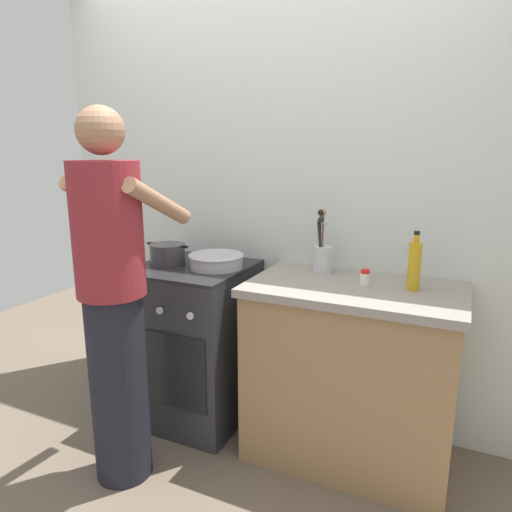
{
  "coord_description": "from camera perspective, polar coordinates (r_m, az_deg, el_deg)",
  "views": [
    {
      "loc": [
        1.0,
        -1.92,
        1.52
      ],
      "look_at": [
        0.05,
        0.12,
        1.0
      ],
      "focal_mm": 32.15,
      "sensor_mm": 36.0,
      "label": 1
    }
  ],
  "objects": [
    {
      "name": "stove_range",
      "position": [
        2.69,
        -7.63,
        -10.55
      ],
      "size": [
        0.6,
        0.62,
        0.9
      ],
      "color": "#2D2D33",
      "rests_on": "ground"
    },
    {
      "name": "person",
      "position": [
        2.14,
        -17.28,
        -5.57
      ],
      "size": [
        0.41,
        0.5,
        1.7
      ],
      "color": "black",
      "rests_on": "ground"
    },
    {
      "name": "ground",
      "position": [
        2.65,
        -2.24,
        -22.07
      ],
      "size": [
        6.0,
        6.0,
        0.0
      ],
      "primitive_type": "plane",
      "color": "#6B5B4C"
    },
    {
      "name": "countertop",
      "position": [
        2.37,
        11.68,
        -14.01
      ],
      "size": [
        1.0,
        0.6,
        0.9
      ],
      "color": "#99724C",
      "rests_on": "ground"
    },
    {
      "name": "oil_bottle",
      "position": [
        2.18,
        19.1,
        -1.07
      ],
      "size": [
        0.06,
        0.06,
        0.27
      ],
      "color": "gold",
      "rests_on": "countertop"
    },
    {
      "name": "pot",
      "position": [
        2.59,
        -10.94,
        0.22
      ],
      "size": [
        0.26,
        0.19,
        0.12
      ],
      "color": "#38383D",
      "rests_on": "stove_range"
    },
    {
      "name": "mixing_bowl",
      "position": [
        2.48,
        -4.98,
        -0.52
      ],
      "size": [
        0.3,
        0.3,
        0.07
      ],
      "color": "#B7B7BC",
      "rests_on": "stove_range"
    },
    {
      "name": "back_wall",
      "position": [
        2.56,
        6.67,
        6.87
      ],
      "size": [
        3.2,
        0.1,
        2.5
      ],
      "color": "silver",
      "rests_on": "ground"
    },
    {
      "name": "utensil_crock",
      "position": [
        2.38,
        8.27,
        0.34
      ],
      "size": [
        0.1,
        0.1,
        0.33
      ],
      "color": "silver",
      "rests_on": "countertop"
    },
    {
      "name": "spice_bottle",
      "position": [
        2.2,
        13.39,
        -2.68
      ],
      "size": [
        0.04,
        0.04,
        0.08
      ],
      "color": "silver",
      "rests_on": "countertop"
    }
  ]
}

